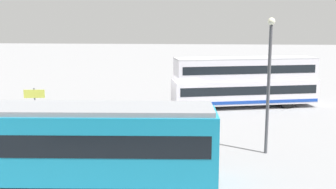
# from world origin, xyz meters

# --- Properties ---
(ground_plane) EXTENTS (160.00, 160.00, 0.00)m
(ground_plane) POSITION_xyz_m (0.00, 0.00, 0.00)
(ground_plane) COLOR gray
(double_decker_bus) EXTENTS (11.35, 4.96, 3.83)m
(double_decker_bus) POSITION_xyz_m (-4.81, -1.31, 1.96)
(double_decker_bus) COLOR silver
(double_decker_bus) RESTS_ON ground
(tram_yellow) EXTENTS (14.85, 3.34, 3.25)m
(tram_yellow) POSITION_xyz_m (5.32, 14.43, 1.69)
(tram_yellow) COLOR teal
(tram_yellow) RESTS_ON ground
(pedestrian_near_railing) EXTENTS (0.34, 0.36, 1.73)m
(pedestrian_near_railing) POSITION_xyz_m (3.88, 6.11, 1.00)
(pedestrian_near_railing) COLOR black
(pedestrian_near_railing) RESTS_ON ground
(pedestrian_crossing) EXTENTS (0.36, 0.35, 1.57)m
(pedestrian_crossing) POSITION_xyz_m (-1.02, 7.06, 0.90)
(pedestrian_crossing) COLOR black
(pedestrian_crossing) RESTS_ON ground
(pedestrian_railing) EXTENTS (8.27, 0.24, 1.08)m
(pedestrian_railing) POSITION_xyz_m (5.37, 6.59, 0.74)
(pedestrian_railing) COLOR gray
(pedestrian_railing) RESTS_ON ground
(info_sign) EXTENTS (1.26, 0.21, 2.55)m
(info_sign) POSITION_xyz_m (8.78, 6.12, 1.79)
(info_sign) COLOR slate
(info_sign) RESTS_ON ground
(street_lamp) EXTENTS (0.36, 0.36, 6.79)m
(street_lamp) POSITION_xyz_m (-4.74, 9.91, 3.97)
(street_lamp) COLOR #4C4C51
(street_lamp) RESTS_ON ground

